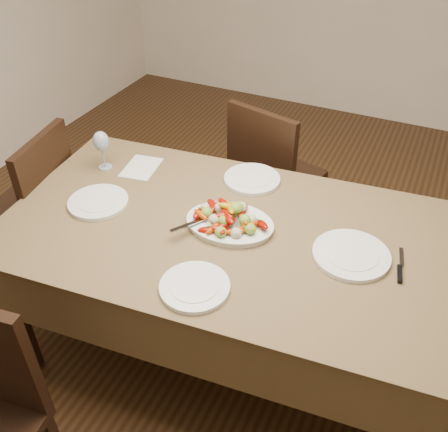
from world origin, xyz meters
The scene contains 14 objects.
floor centered at (0.00, 0.00, 0.00)m, with size 6.00×6.00×0.00m, color #392311.
dining_table centered at (-0.22, 0.11, 0.38)m, with size 1.84×1.04×0.76m, color brown.
chair_far centered at (-0.30, 0.99, 0.47)m, with size 0.42×0.42×0.95m, color black, non-canonical shape.
chair_left centered at (-1.35, 0.08, 0.47)m, with size 0.42×0.42×0.95m, color black, non-canonical shape.
serving_platter centered at (-0.20, 0.12, 0.77)m, with size 0.35×0.26×0.02m, color white.
roasted_vegetables centered at (-0.20, 0.12, 0.83)m, with size 0.29×0.20×0.09m, color #810C02, non-canonical shape.
serving_spoon centered at (-0.27, 0.08, 0.81)m, with size 0.28×0.06×0.03m, color #9EA0A8, non-canonical shape.
plate_left centered at (-0.79, 0.02, 0.77)m, with size 0.26×0.26×0.02m, color white.
plate_right centered at (0.29, 0.15, 0.77)m, with size 0.30×0.30×0.02m, color white.
plate_far centered at (-0.25, 0.48, 0.77)m, with size 0.26×0.26×0.02m, color white.
plate_near centered at (-0.17, -0.25, 0.77)m, with size 0.25×0.25×0.02m, color white.
wine_glass centered at (-0.94, 0.28, 0.86)m, with size 0.08×0.08×0.20m, color #8C99A5, non-canonical shape.
menu_card centered at (-0.79, 0.36, 0.76)m, with size 0.15×0.21×0.00m, color silver.
table_knife centered at (0.47, 0.17, 0.76)m, with size 0.02×0.20×0.01m, color #9EA0A8, non-canonical shape.
Camera 1 is at (0.46, -1.34, 2.04)m, focal length 40.00 mm.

